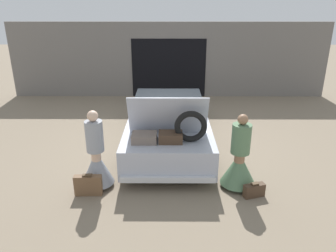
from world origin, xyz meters
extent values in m
plane|color=#7F705B|center=(0.00, 0.00, 0.00)|extent=(40.00, 40.00, 0.00)
cube|color=slate|center=(0.00, 4.51, 1.40)|extent=(12.00, 0.12, 2.80)
cube|color=black|center=(0.00, 4.44, 1.10)|extent=(2.80, 0.02, 2.20)
cube|color=#B2B7C6|center=(0.00, 0.00, 0.50)|extent=(1.97, 4.69, 0.64)
cube|color=#1E2328|center=(0.00, 0.28, 1.01)|extent=(1.73, 1.50, 0.38)
cylinder|color=black|center=(-0.91, 1.45, 0.32)|extent=(0.18, 0.64, 0.64)
cylinder|color=black|center=(0.91, 1.45, 0.32)|extent=(0.18, 0.64, 0.64)
cylinder|color=black|center=(-0.91, -1.41, 0.32)|extent=(0.18, 0.64, 0.64)
cylinder|color=black|center=(0.91, -1.41, 0.32)|extent=(0.18, 0.64, 0.64)
cube|color=silver|center=(0.00, -2.38, 0.28)|extent=(1.87, 0.10, 0.12)
cube|color=#B2B7C6|center=(0.00, -1.48, 1.27)|extent=(1.67, 0.42, 0.92)
cube|color=#75665B|center=(-0.48, -1.79, 0.91)|extent=(0.51, 0.41, 0.18)
cube|color=#473323|center=(0.05, -1.79, 0.92)|extent=(0.49, 0.37, 0.20)
torus|color=black|center=(0.46, -1.79, 1.16)|extent=(0.67, 0.12, 0.67)
cylinder|color=beige|center=(-1.42, -2.16, 0.39)|extent=(0.19, 0.19, 0.78)
cone|color=#9399A3|center=(-1.42, -2.16, 0.43)|extent=(0.65, 0.65, 0.71)
cylinder|color=#9399A3|center=(-1.42, -2.16, 1.09)|extent=(0.34, 0.34, 0.62)
sphere|color=beige|center=(-1.42, -2.16, 1.51)|extent=(0.21, 0.21, 0.21)
cylinder|color=#997051|center=(1.42, -2.16, 0.38)|extent=(0.21, 0.21, 0.75)
cone|color=#567A56|center=(1.42, -2.16, 0.41)|extent=(0.71, 0.71, 0.68)
cylinder|color=#567A56|center=(1.42, -2.16, 1.05)|extent=(0.37, 0.37, 0.59)
sphere|color=#997051|center=(1.42, -2.16, 1.45)|extent=(0.20, 0.20, 0.20)
cube|color=brown|center=(-1.54, -2.49, 0.21)|extent=(0.53, 0.15, 0.41)
cube|color=#4C3823|center=(-1.54, -2.49, 0.43)|extent=(0.19, 0.09, 0.02)
cube|color=#473323|center=(1.66, -2.54, 0.13)|extent=(0.44, 0.26, 0.26)
cube|color=#4C3823|center=(1.66, -2.54, 0.28)|extent=(0.16, 0.13, 0.02)
camera|label=1|loc=(0.04, -7.96, 3.57)|focal=35.00mm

